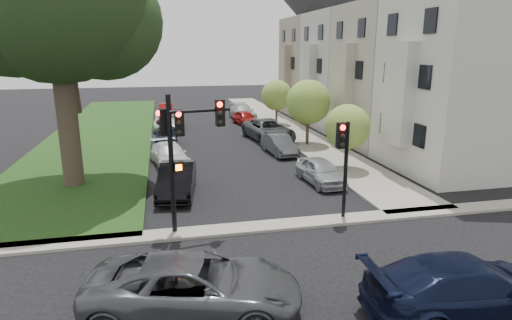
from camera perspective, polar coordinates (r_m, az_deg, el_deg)
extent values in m
plane|color=black|center=(15.47, 4.05, -11.81)|extent=(140.00, 140.00, 0.00)
cube|color=#15330E|center=(38.22, -19.70, 3.47)|extent=(8.00, 44.00, 0.12)
cube|color=slate|center=(39.39, 3.69, 4.60)|extent=(3.50, 44.00, 0.12)
cube|color=slate|center=(17.20, 2.16, -8.75)|extent=(60.00, 1.00, 0.12)
cube|color=#979692|center=(26.99, 25.74, 9.20)|extent=(7.00, 7.40, 10.00)
cube|color=#979692|center=(24.86, 18.51, 8.38)|extent=(0.70, 2.20, 5.50)
cube|color=black|center=(24.94, 19.30, 10.65)|extent=(0.08, 3.60, 6.00)
cube|color=#BBB28E|center=(33.22, 17.77, 10.69)|extent=(7.00, 7.40, 10.00)
cube|color=#BBB28E|center=(31.52, 11.53, 9.99)|extent=(0.70, 2.20, 5.50)
cube|color=black|center=(31.58, 12.13, 11.79)|extent=(0.08, 3.60, 6.00)
cube|color=#BCAF9B|center=(39.89, 12.35, 11.58)|extent=(7.00, 7.40, 10.00)
cube|color=#BCAF9B|center=(38.49, 6.99, 10.96)|extent=(0.70, 2.20, 5.50)
cube|color=black|center=(38.54, 7.47, 12.43)|extent=(0.08, 3.60, 6.00)
cube|color=gray|center=(46.82, 8.49, 12.15)|extent=(7.00, 7.40, 10.00)
cube|color=gray|center=(45.63, 3.84, 11.58)|extent=(0.70, 2.20, 5.50)
cube|color=black|center=(45.67, 4.23, 12.83)|extent=(0.08, 3.60, 6.00)
cylinder|color=#352519|center=(23.27, -23.87, 5.38)|extent=(1.00, 1.00, 7.29)
sphere|color=#1D3019|center=(23.67, -19.65, 17.01)|extent=(5.83, 5.83, 5.83)
sphere|color=#1D3019|center=(23.11, -30.05, 17.17)|extent=(6.20, 6.20, 6.20)
cylinder|color=#352519|center=(25.23, 11.89, 0.64)|extent=(0.18, 0.18, 1.85)
sphere|color=olive|center=(24.89, 12.09, 4.35)|extent=(2.59, 2.59, 2.59)
cylinder|color=#352519|center=(31.36, 6.87, 3.96)|extent=(0.23, 0.23, 2.28)
sphere|color=olive|center=(31.05, 6.98, 7.67)|extent=(3.19, 3.19, 3.19)
cylinder|color=#352519|center=(39.57, 2.74, 6.04)|extent=(0.20, 0.20, 1.99)
sphere|color=olive|center=(39.34, 2.77, 8.62)|extent=(2.79, 2.79, 2.79)
cylinder|color=black|center=(16.04, -11.19, -0.91)|extent=(0.21, 0.21, 5.32)
cylinder|color=black|center=(15.68, -7.43, 6.54)|extent=(2.24, 0.49, 0.12)
cube|color=black|center=(15.70, -10.18, 4.93)|extent=(0.35, 0.31, 0.97)
cube|color=black|center=(15.77, -4.81, 6.28)|extent=(0.35, 0.31, 0.97)
cube|color=black|center=(15.94, -12.24, 4.97)|extent=(0.31, 0.35, 0.97)
sphere|color=#FF0C05|center=(15.49, -10.21, 6.03)|extent=(0.20, 0.20, 0.20)
sphere|color=black|center=(15.60, -10.10, 3.65)|extent=(0.20, 0.20, 0.20)
cube|color=black|center=(16.04, -10.28, -0.86)|extent=(0.40, 0.31, 0.39)
cube|color=#FF5905|center=(15.90, -10.26, -1.00)|extent=(0.23, 0.03, 0.23)
cylinder|color=black|center=(17.70, 11.84, -1.54)|extent=(0.16, 0.16, 4.09)
cube|color=black|center=(17.24, 11.29, 3.22)|extent=(0.35, 0.31, 1.02)
sphere|color=#FF0C05|center=(17.03, 11.56, 4.25)|extent=(0.22, 0.22, 0.22)
imported|color=#3F4247|center=(11.89, -8.21, -16.32)|extent=(6.09, 3.71, 1.58)
imported|color=black|center=(12.93, 26.43, -15.02)|extent=(5.68, 2.53, 1.62)
imported|color=#999BA0|center=(22.66, 8.61, -1.48)|extent=(1.85, 3.99, 1.32)
imported|color=#3F4247|center=(28.74, 3.15, 2.07)|extent=(1.75, 4.06, 1.30)
imported|color=#3F4247|center=(33.05, 1.69, 4.01)|extent=(3.47, 6.12, 1.61)
imported|color=maroon|center=(40.01, -1.45, 5.64)|extent=(2.24, 4.03, 1.30)
imported|color=#999BA0|center=(43.19, -1.82, 6.42)|extent=(2.29, 5.16, 1.47)
imported|color=black|center=(21.01, -10.49, -2.56)|extent=(2.20, 4.80, 1.53)
imported|color=silver|center=(26.41, -11.44, 0.69)|extent=(2.60, 4.79, 1.32)
imported|color=black|center=(32.34, -11.94, 3.26)|extent=(1.82, 4.14, 1.39)
imported|color=silver|center=(38.72, -11.56, 5.21)|extent=(2.67, 5.51, 1.51)
imported|color=maroon|center=(46.23, -11.91, 6.55)|extent=(1.50, 4.02, 1.31)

